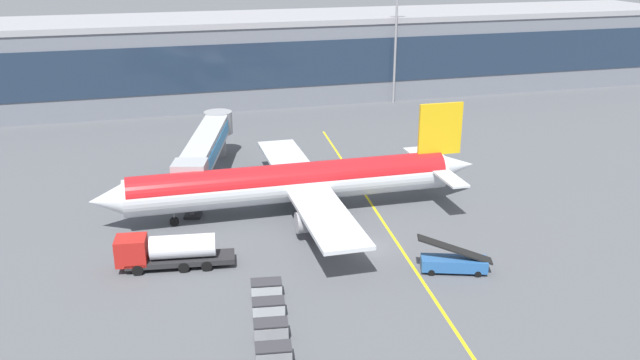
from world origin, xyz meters
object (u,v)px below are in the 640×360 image
(baggage_cart_3, at_px, (269,308))
(baggage_cart_4, at_px, (266,288))
(main_airliner, at_px, (294,182))
(baggage_cart_1, at_px, (274,354))
(baggage_cart_2, at_px, (271,330))
(belt_loader, at_px, (454,262))
(fuel_tanker, at_px, (167,251))

(baggage_cart_3, relative_size, baggage_cart_4, 1.00)
(main_airliner, relative_size, baggage_cart_4, 15.24)
(baggage_cart_1, relative_size, baggage_cart_2, 1.00)
(baggage_cart_1, bearing_deg, baggage_cart_4, 81.84)
(belt_loader, distance_m, baggage_cart_2, 19.44)
(main_airliner, height_order, baggage_cart_4, main_airliner)
(baggage_cart_2, bearing_deg, baggage_cart_4, 81.84)
(main_airliner, height_order, fuel_tanker, main_airliner)
(fuel_tanker, bearing_deg, main_airliner, 32.95)
(belt_loader, relative_size, baggage_cart_4, 2.44)
(main_airliner, bearing_deg, belt_loader, -57.63)
(baggage_cart_1, bearing_deg, baggage_cart_2, 81.84)
(belt_loader, relative_size, baggage_cart_2, 2.44)
(baggage_cart_1, relative_size, baggage_cart_3, 1.00)
(main_airliner, height_order, baggage_cart_1, main_airliner)
(belt_loader, bearing_deg, baggage_cart_1, -153.89)
(baggage_cart_2, relative_size, baggage_cart_3, 1.00)
(belt_loader, height_order, baggage_cart_3, belt_loader)
(baggage_cart_1, bearing_deg, belt_loader, 26.11)
(main_airliner, xyz_separation_m, baggage_cart_2, (-7.48, -23.41, -2.99))
(fuel_tanker, height_order, baggage_cart_2, fuel_tanker)
(belt_loader, distance_m, baggage_cart_4, 17.55)
(baggage_cart_3, distance_m, baggage_cart_4, 3.20)
(main_airliner, relative_size, fuel_tanker, 3.92)
(baggage_cart_1, xyz_separation_m, baggage_cart_2, (0.45, 3.17, 0.00))
(baggage_cart_4, bearing_deg, main_airliner, 68.95)
(main_airliner, bearing_deg, baggage_cart_1, -106.62)
(baggage_cart_2, height_order, baggage_cart_3, same)
(fuel_tanker, relative_size, baggage_cart_4, 3.88)
(baggage_cart_3, bearing_deg, baggage_cart_2, -98.16)
(main_airliner, height_order, belt_loader, main_airliner)
(fuel_tanker, distance_m, baggage_cart_4, 11.05)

